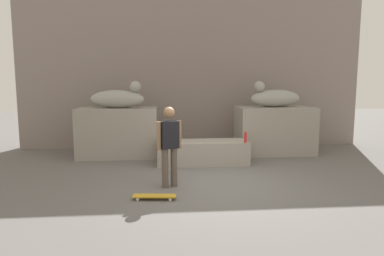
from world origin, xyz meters
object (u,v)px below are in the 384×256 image
object	(u,v)px
bottle_orange	(163,135)
skateboard	(154,196)
statue_reclining_right	(274,98)
bottle_clear	(171,138)
bottle_red	(245,137)
statue_reclining_left	(118,98)
skater	(169,143)

from	to	relation	value
bottle_orange	skateboard	bearing A→B (deg)	-93.50
statue_reclining_right	skateboard	xyz separation A→B (m)	(-3.55, -3.92, -1.64)
skateboard	bottle_clear	distance (m)	2.75
bottle_red	bottle_clear	bearing A→B (deg)	173.50
statue_reclining_left	statue_reclining_right	world-z (taller)	same
statue_reclining_left	bottle_clear	size ratio (longest dim) A/B	6.63
skater	bottle_orange	bearing A→B (deg)	71.64
skater	skateboard	xyz separation A→B (m)	(-0.30, -0.76, -0.86)
statue_reclining_right	bottle_orange	xyz separation A→B (m)	(-3.36, -0.86, -0.97)
statue_reclining_left	bottle_red	bearing A→B (deg)	-11.42
skater	skateboard	size ratio (longest dim) A/B	2.04
bottle_clear	bottle_red	size ratio (longest dim) A/B	0.79
statue_reclining_right	bottle_clear	xyz separation A→B (m)	(-3.17, -1.27, -0.99)
statue_reclining_left	bottle_red	distance (m)	3.83
statue_reclining_right	statue_reclining_left	bearing A→B (deg)	-10.87
skateboard	bottle_orange	distance (m)	3.13
statue_reclining_left	bottle_clear	distance (m)	2.18
statue_reclining_right	bottle_orange	bearing A→B (deg)	3.47
bottle_clear	statue_reclining_right	bearing A→B (deg)	21.90
statue_reclining_right	skateboard	bearing A→B (deg)	36.94
skater	bottle_red	bearing A→B (deg)	18.38
statue_reclining_left	bottle_orange	distance (m)	1.81
bottle_orange	bottle_red	bearing A→B (deg)	-16.59
skater	bottle_red	size ratio (longest dim) A/B	5.19
skater	bottle_red	distance (m)	2.61
skater	bottle_clear	size ratio (longest dim) A/B	6.58
statue_reclining_left	skateboard	xyz separation A→B (m)	(1.08, -3.91, -1.64)
skateboard	bottle_red	world-z (taller)	bottle_red
skater	bottle_clear	bearing A→B (deg)	66.36
statue_reclining_left	skater	world-z (taller)	statue_reclining_left
statue_reclining_left	skater	size ratio (longest dim) A/B	1.01
skateboard	bottle_orange	bearing A→B (deg)	92.57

